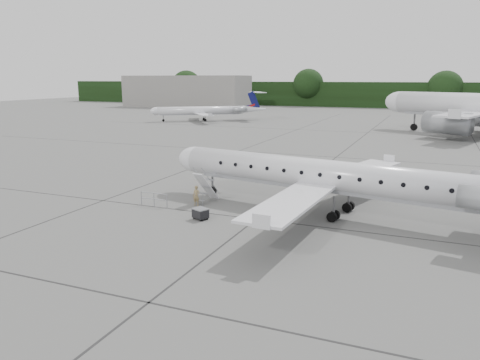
% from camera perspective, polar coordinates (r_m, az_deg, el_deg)
% --- Properties ---
extents(ground, '(320.00, 320.00, 0.00)m').
position_cam_1_polar(ground, '(27.33, 10.86, -7.70)').
color(ground, slate).
rests_on(ground, ground).
extents(treeline, '(260.00, 4.00, 8.00)m').
position_cam_1_polar(treeline, '(155.40, 21.02, 9.59)').
color(treeline, black).
rests_on(treeline, ground).
extents(terminal_building, '(40.00, 14.00, 10.00)m').
position_cam_1_polar(terminal_building, '(154.67, -6.55, 10.68)').
color(terminal_building, gray).
rests_on(terminal_building, ground).
extents(main_regional_jet, '(32.95, 26.40, 7.56)m').
position_cam_1_polar(main_regional_jet, '(32.39, 10.77, 2.38)').
color(main_regional_jet, silver).
rests_on(main_regional_jet, ground).
extents(airstair, '(1.23, 2.24, 2.37)m').
position_cam_1_polar(airstair, '(35.47, -4.15, -0.85)').
color(airstair, silver).
rests_on(airstair, ground).
extents(passenger, '(0.57, 0.39, 1.51)m').
position_cam_1_polar(passenger, '(34.65, -5.35, -1.92)').
color(passenger, olive).
rests_on(passenger, ground).
extents(safety_railing, '(2.20, 0.08, 1.00)m').
position_cam_1_polar(safety_railing, '(34.98, -10.44, -2.37)').
color(safety_railing, gray).
rests_on(safety_railing, ground).
extents(baggage_cart, '(1.17, 1.08, 0.82)m').
position_cam_1_polar(baggage_cart, '(31.40, -4.84, -4.08)').
color(baggage_cart, black).
rests_on(baggage_cart, ground).
extents(bg_regional_left, '(29.70, 27.93, 6.33)m').
position_cam_1_polar(bg_regional_left, '(103.66, -4.86, 8.92)').
color(bg_regional_left, silver).
rests_on(bg_regional_left, ground).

